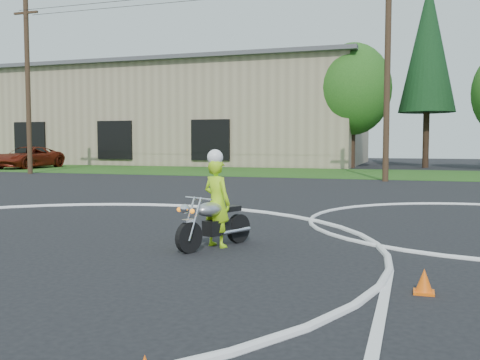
% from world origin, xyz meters
% --- Properties ---
extents(grass_strip, '(120.00, 10.00, 0.02)m').
position_xyz_m(grass_strip, '(0.00, 27.00, 0.01)').
color(grass_strip, '#1E4714').
rests_on(grass_strip, ground).
extents(course_markings, '(19.05, 19.05, 0.12)m').
position_xyz_m(course_markings, '(2.17, 4.35, 0.01)').
color(course_markings, silver).
rests_on(course_markings, ground).
extents(primary_motorcycle, '(0.90, 1.62, 0.91)m').
position_xyz_m(primary_motorcycle, '(3.06, 3.76, 0.44)').
color(primary_motorcycle, black).
rests_on(primary_motorcycle, ground).
extents(rider_primary_grp, '(0.66, 0.56, 1.68)m').
position_xyz_m(rider_primary_grp, '(3.07, 3.89, 0.81)').
color(rider_primary_grp, '#A9EA18').
rests_on(rider_primary_grp, ground).
extents(pickup_grp, '(2.58, 5.50, 1.52)m').
position_xyz_m(pickup_grp, '(-19.61, 26.34, 0.76)').
color(pickup_grp, '#5B170A').
rests_on(pickup_grp, ground).
extents(traffic_cones, '(16.31, 8.44, 0.30)m').
position_xyz_m(traffic_cones, '(3.35, 1.03, 0.14)').
color(traffic_cones, '#F75E0D').
rests_on(traffic_cones, ground).
extents(warehouse, '(41.00, 17.00, 8.30)m').
position_xyz_m(warehouse, '(-18.00, 39.99, 4.16)').
color(warehouse, tan).
rests_on(warehouse, ground).
extents(utility_poles, '(41.60, 1.12, 10.00)m').
position_xyz_m(utility_poles, '(5.00, 21.00, 5.20)').
color(utility_poles, '#473321').
rests_on(utility_poles, ground).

